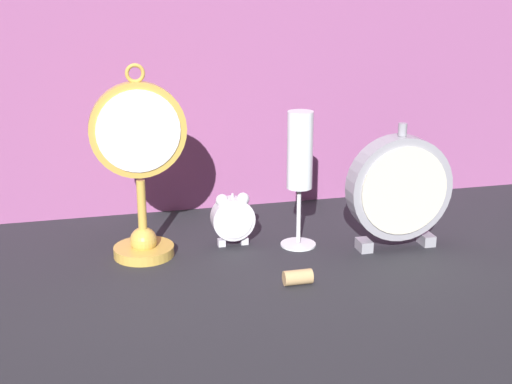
{
  "coord_description": "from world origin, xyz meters",
  "views": [
    {
      "loc": [
        -0.26,
        -0.96,
        0.44
      ],
      "look_at": [
        0.0,
        0.08,
        0.1
      ],
      "focal_mm": 50.0,
      "sensor_mm": 36.0,
      "label": 1
    }
  ],
  "objects_px": {
    "mantel_clock_silver": "(399,189)",
    "wine_cork": "(298,277)",
    "alarm_clock_twin_bell": "(233,217)",
    "champagne_flute": "(300,161)",
    "pocket_watch_on_stand": "(140,171)"
  },
  "relations": [
    {
      "from": "pocket_watch_on_stand",
      "to": "champagne_flute",
      "type": "bearing_deg",
      "value": -3.54
    },
    {
      "from": "alarm_clock_twin_bell",
      "to": "wine_cork",
      "type": "bearing_deg",
      "value": -71.05
    },
    {
      "from": "alarm_clock_twin_bell",
      "to": "wine_cork",
      "type": "height_order",
      "value": "alarm_clock_twin_bell"
    },
    {
      "from": "pocket_watch_on_stand",
      "to": "wine_cork",
      "type": "bearing_deg",
      "value": -38.05
    },
    {
      "from": "alarm_clock_twin_bell",
      "to": "champagne_flute",
      "type": "distance_m",
      "value": 0.14
    },
    {
      "from": "mantel_clock_silver",
      "to": "alarm_clock_twin_bell",
      "type": "bearing_deg",
      "value": 163.86
    },
    {
      "from": "pocket_watch_on_stand",
      "to": "alarm_clock_twin_bell",
      "type": "bearing_deg",
      "value": 4.07
    },
    {
      "from": "mantel_clock_silver",
      "to": "wine_cork",
      "type": "relative_size",
      "value": 4.97
    },
    {
      "from": "alarm_clock_twin_bell",
      "to": "champagne_flute",
      "type": "xyz_separation_m",
      "value": [
        0.11,
        -0.03,
        0.1
      ]
    },
    {
      "from": "mantel_clock_silver",
      "to": "champagne_flute",
      "type": "distance_m",
      "value": 0.17
    },
    {
      "from": "pocket_watch_on_stand",
      "to": "mantel_clock_silver",
      "type": "xyz_separation_m",
      "value": [
        0.41,
        -0.06,
        -0.04
      ]
    },
    {
      "from": "champagne_flute",
      "to": "alarm_clock_twin_bell",
      "type": "bearing_deg",
      "value": 166.01
    },
    {
      "from": "champagne_flute",
      "to": "pocket_watch_on_stand",
      "type": "bearing_deg",
      "value": 176.46
    },
    {
      "from": "pocket_watch_on_stand",
      "to": "mantel_clock_silver",
      "type": "bearing_deg",
      "value": -8.98
    },
    {
      "from": "mantel_clock_silver",
      "to": "wine_cork",
      "type": "height_order",
      "value": "mantel_clock_silver"
    }
  ]
}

